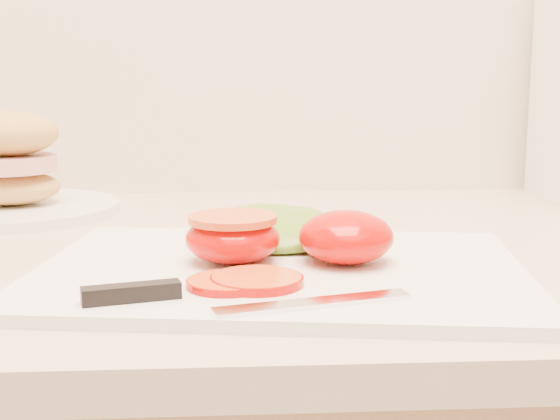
{
  "coord_description": "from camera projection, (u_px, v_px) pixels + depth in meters",
  "views": [
    {
      "loc": [
        -0.33,
        0.92,
        1.1
      ],
      "look_at": [
        -0.29,
        1.55,
        0.99
      ],
      "focal_mm": 50.0,
      "sensor_mm": 36.0,
      "label": 1
    }
  ],
  "objects": [
    {
      "name": "tomato_slice_0",
      "position": [
        257.0,
        280.0,
        0.59
      ],
      "size": [
        0.07,
        0.07,
        0.01
      ],
      "primitive_type": "cylinder",
      "color": "#E95A26",
      "rests_on": "cutting_board"
    },
    {
      "name": "lettuce_leaf_0",
      "position": [
        270.0,
        228.0,
        0.73
      ],
      "size": [
        0.18,
        0.16,
        0.03
      ],
      "primitive_type": "ellipsoid",
      "rotation": [
        0.0,
        0.0,
        -0.52
      ],
      "color": "olive",
      "rests_on": "cutting_board"
    },
    {
      "name": "tomato_slice_1",
      "position": [
        228.0,
        283.0,
        0.58
      ],
      "size": [
        0.06,
        0.06,
        0.01
      ],
      "primitive_type": "cylinder",
      "color": "#E95A26",
      "rests_on": "cutting_board"
    },
    {
      "name": "knife",
      "position": [
        202.0,
        297.0,
        0.54
      ],
      "size": [
        0.23,
        0.06,
        0.01
      ],
      "rotation": [
        0.0,
        0.0,
        0.27
      ],
      "color": "silver",
      "rests_on": "cutting_board"
    },
    {
      "name": "tomato_half_cut",
      "position": [
        233.0,
        236.0,
        0.65
      ],
      "size": [
        0.08,
        0.08,
        0.04
      ],
      "color": "#CF0001",
      "rests_on": "cutting_board"
    },
    {
      "name": "sandwich_plate",
      "position": [
        11.0,
        177.0,
        0.92
      ],
      "size": [
        0.25,
        0.25,
        0.12
      ],
      "rotation": [
        0.0,
        0.0,
        0.07
      ],
      "color": "white",
      "rests_on": "counter"
    },
    {
      "name": "cutting_board",
      "position": [
        281.0,
        271.0,
        0.65
      ],
      "size": [
        0.44,
        0.34,
        0.01
      ],
      "primitive_type": "cube",
      "rotation": [
        0.0,
        0.0,
        -0.14
      ],
      "color": "white",
      "rests_on": "counter"
    },
    {
      "name": "tomato_half_dome",
      "position": [
        346.0,
        237.0,
        0.65
      ],
      "size": [
        0.08,
        0.08,
        0.04
      ],
      "primitive_type": "ellipsoid",
      "color": "#CF0001",
      "rests_on": "cutting_board"
    }
  ]
}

